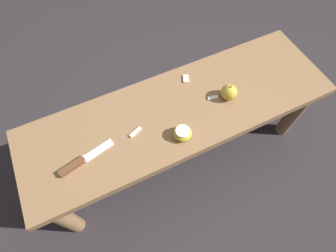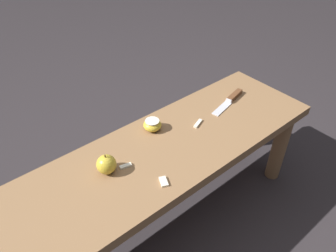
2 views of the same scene
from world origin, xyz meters
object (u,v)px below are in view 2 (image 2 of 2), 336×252
at_px(knife, 231,99).
at_px(apple_whole, 106,164).
at_px(apple_cut, 152,125).
at_px(wooden_bench, 162,164).

bearing_deg(knife, apple_whole, -11.10).
bearing_deg(apple_cut, apple_whole, 17.52).
height_order(wooden_bench, knife, knife).
bearing_deg(apple_whole, wooden_bench, 170.66).
height_order(knife, apple_whole, apple_whole).
xyz_separation_m(wooden_bench, apple_whole, (0.21, -0.04, 0.11)).
xyz_separation_m(wooden_bench, apple_cut, (-0.05, -0.12, 0.10)).
relative_size(wooden_bench, knife, 6.02).
bearing_deg(apple_whole, apple_cut, -162.48).
bearing_deg(wooden_bench, knife, -173.22).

